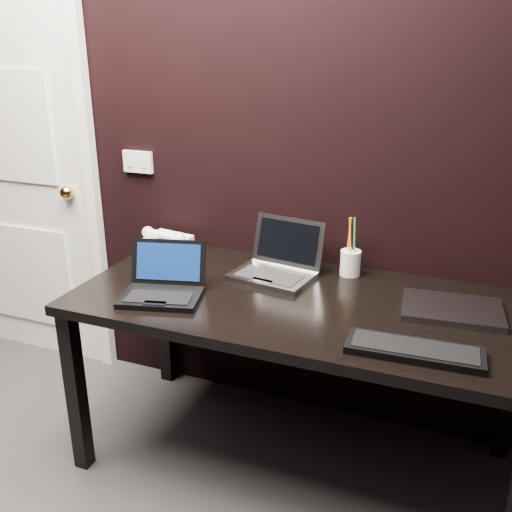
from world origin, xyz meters
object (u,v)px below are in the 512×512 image
at_px(netbook, 163,287).
at_px(mobile_phone, 154,261).
at_px(silver_laptop, 276,266).
at_px(pen_cup, 350,262).
at_px(closed_laptop, 452,309).
at_px(desk, 298,317).
at_px(ext_keyboard, 414,350).
at_px(desk_phone, 165,243).
at_px(door, 16,167).

xyz_separation_m(netbook, mobile_phone, (-0.18, 0.23, -0.01)).
height_order(silver_laptop, pen_cup, pen_cup).
relative_size(netbook, pen_cup, 1.41).
xyz_separation_m(closed_laptop, mobile_phone, (-1.21, -0.02, 0.02)).
xyz_separation_m(netbook, pen_cup, (0.61, 0.47, 0.02)).
distance_m(desk, ext_keyboard, 0.53).
xyz_separation_m(closed_laptop, pen_cup, (-0.42, 0.21, 0.05)).
height_order(desk, desk_phone, desk_phone).
bearing_deg(desk, ext_keyboard, -29.35).
distance_m(closed_laptop, mobile_phone, 1.21).
bearing_deg(desk_phone, closed_laptop, -7.57).
relative_size(desk, silver_laptop, 4.78).
height_order(ext_keyboard, closed_laptop, ext_keyboard).
bearing_deg(pen_cup, door, 177.74).
bearing_deg(netbook, closed_laptop, 13.81).
distance_m(desk, closed_laptop, 0.56).
bearing_deg(closed_laptop, silver_laptop, 172.49).
xyz_separation_m(door, ext_keyboard, (2.10, -0.63, -0.29)).
bearing_deg(desk_phone, ext_keyboard, -23.61).
relative_size(door, desk_phone, 8.59).
distance_m(desk, desk_phone, 0.78).
relative_size(closed_laptop, desk_phone, 1.47).
xyz_separation_m(desk, mobile_phone, (-0.67, 0.07, 0.11)).
bearing_deg(ext_keyboard, door, 163.32).
bearing_deg(closed_laptop, door, 172.60).
distance_m(ext_keyboard, closed_laptop, 0.36).
relative_size(door, pen_cup, 8.65).
distance_m(netbook, silver_laptop, 0.48).
bearing_deg(mobile_phone, door, 162.79).
xyz_separation_m(closed_laptop, desk_phone, (-1.26, 0.17, 0.03)).
bearing_deg(closed_laptop, desk_phone, 172.43).
relative_size(netbook, closed_laptop, 0.95).
bearing_deg(door, silver_laptop, -7.35).
xyz_separation_m(desk, netbook, (-0.49, -0.16, 0.12)).
bearing_deg(silver_laptop, door, 172.65).
relative_size(ext_keyboard, mobile_phone, 4.84).
bearing_deg(desk_phone, silver_laptop, -7.65).
height_order(desk, closed_laptop, closed_laptop).
bearing_deg(pen_cup, silver_laptop, -156.32).
relative_size(desk, closed_laptop, 4.64).
distance_m(door, mobile_phone, 1.06).
relative_size(desk, mobile_phone, 19.47).
bearing_deg(closed_laptop, desk, -170.51).
height_order(door, pen_cup, door).
bearing_deg(mobile_phone, ext_keyboard, -16.21).
distance_m(desk_phone, mobile_phone, 0.20).
distance_m(door, closed_laptop, 2.23).
bearing_deg(mobile_phone, desk, -6.09).
distance_m(silver_laptop, ext_keyboard, 0.75).
distance_m(netbook, mobile_phone, 0.29).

